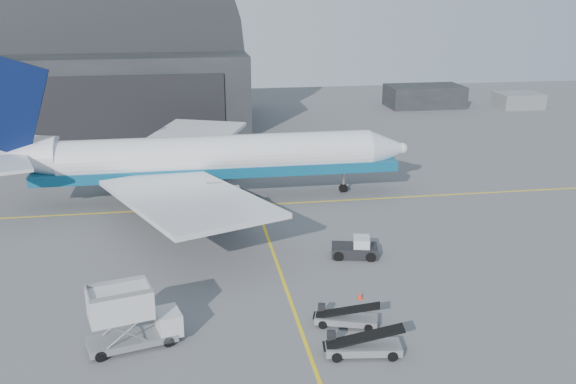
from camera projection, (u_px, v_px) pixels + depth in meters
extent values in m
plane|color=#565659|center=(287.00, 290.00, 48.02)|extent=(200.00, 200.00, 0.00)
cube|color=yellow|center=(256.00, 205.00, 66.81)|extent=(80.00, 0.25, 0.02)
cube|color=yellow|center=(291.00, 303.00, 46.14)|extent=(0.25, 40.00, 0.02)
cube|color=black|center=(89.00, 88.00, 103.87)|extent=(50.00, 28.00, 12.00)
cube|color=black|center=(77.00, 110.00, 90.93)|extent=(42.00, 0.40, 9.50)
cube|color=black|center=(424.00, 107.00, 121.52)|extent=(14.00, 8.00, 4.00)
cube|color=gray|center=(518.00, 108.00, 120.38)|extent=(8.00, 6.00, 2.80)
cylinder|color=white|center=(219.00, 156.00, 67.50)|extent=(32.60, 4.35, 4.35)
cone|color=white|center=(386.00, 149.00, 70.31)|extent=(3.98, 4.35, 4.35)
sphere|color=white|center=(402.00, 148.00, 70.59)|extent=(1.27, 1.27, 1.27)
cone|color=white|center=(24.00, 158.00, 64.33)|extent=(6.34, 4.35, 4.35)
cube|color=black|center=(377.00, 145.00, 69.98)|extent=(2.35, 1.99, 0.63)
cube|color=#0E547A|center=(219.00, 169.00, 67.93)|extent=(38.04, 4.39, 1.09)
cube|color=white|center=(186.00, 198.00, 57.01)|extent=(16.70, 22.21, 1.32)
cube|color=white|center=(184.00, 142.00, 77.43)|extent=(16.70, 22.21, 1.32)
cube|color=white|center=(9.00, 164.00, 60.27)|extent=(5.54, 7.58, 0.32)
cube|color=white|center=(28.00, 144.00, 67.93)|extent=(5.54, 7.58, 0.32)
cube|color=#071239|center=(8.00, 106.00, 62.56)|extent=(8.40, 0.45, 10.43)
cylinder|color=gray|center=(215.00, 199.00, 61.27)|extent=(4.71, 2.45, 2.45)
cylinder|color=gray|center=(208.00, 160.00, 74.89)|extent=(4.71, 2.45, 2.45)
cylinder|color=#A5A5AA|center=(344.00, 181.00, 70.64)|extent=(0.25, 0.25, 2.54)
cylinder|color=black|center=(343.00, 188.00, 70.90)|extent=(1.00, 0.32, 1.00)
cylinder|color=black|center=(204.00, 203.00, 65.78)|extent=(1.18, 0.41, 1.18)
cylinder|color=black|center=(202.00, 187.00, 71.23)|extent=(1.18, 0.41, 1.18)
cube|color=gray|center=(132.00, 339.00, 40.43)|extent=(5.82, 3.47, 0.45)
cube|color=#BCBCBE|center=(168.00, 321.00, 41.12)|extent=(1.93, 2.39, 1.45)
cube|color=black|center=(179.00, 316.00, 41.31)|extent=(0.50, 1.69, 0.82)
cube|color=#BCBCBE|center=(120.00, 304.00, 39.43)|extent=(4.26, 3.15, 1.82)
cylinder|color=black|center=(169.00, 341.00, 40.44)|extent=(0.77, 0.45, 0.73)
cylinder|color=black|center=(162.00, 327.00, 42.11)|extent=(0.77, 0.45, 0.73)
cylinder|color=black|center=(101.00, 356.00, 38.84)|extent=(0.77, 0.45, 0.73)
cylinder|color=black|center=(96.00, 341.00, 40.51)|extent=(0.77, 0.45, 0.73)
cube|color=black|center=(354.00, 250.00, 53.95)|extent=(4.19, 2.91, 0.86)
cube|color=#BCBCBE|center=(361.00, 242.00, 53.68)|extent=(1.69, 1.98, 0.86)
cylinder|color=black|center=(371.00, 257.00, 53.00)|extent=(0.91, 0.52, 0.86)
cylinder|color=black|center=(370.00, 248.00, 54.81)|extent=(0.91, 0.52, 0.86)
cylinder|color=black|center=(338.00, 256.00, 53.18)|extent=(0.91, 0.52, 0.86)
cylinder|color=black|center=(338.00, 247.00, 54.99)|extent=(0.91, 0.52, 0.86)
cube|color=gray|center=(363.00, 348.00, 39.51)|extent=(4.84, 2.19, 0.48)
cube|color=black|center=(363.00, 337.00, 39.28)|extent=(5.08, 1.70, 1.36)
cube|color=black|center=(331.00, 336.00, 39.85)|extent=(0.58, 0.49, 0.64)
cylinder|color=black|center=(393.00, 356.00, 38.90)|extent=(0.67, 0.35, 0.64)
cylinder|color=black|center=(388.00, 343.00, 40.32)|extent=(0.67, 0.35, 0.64)
cylinder|color=black|center=(337.00, 357.00, 38.80)|extent=(0.67, 0.35, 0.64)
cylinder|color=black|center=(334.00, 344.00, 40.22)|extent=(0.67, 0.35, 0.64)
cube|color=gray|center=(346.00, 319.00, 42.99)|extent=(4.40, 2.60, 0.43)
cube|color=black|center=(346.00, 310.00, 42.79)|extent=(4.52, 2.23, 1.21)
cube|color=black|center=(322.00, 308.00, 43.56)|extent=(0.56, 0.50, 0.57)
cylinder|color=black|center=(368.00, 328.00, 42.21)|extent=(0.61, 0.40, 0.57)
cylinder|color=black|center=(369.00, 318.00, 43.46)|extent=(0.61, 0.40, 0.57)
cylinder|color=black|center=(323.00, 325.00, 42.61)|extent=(0.61, 0.40, 0.57)
cylinder|color=black|center=(324.00, 315.00, 43.86)|extent=(0.61, 0.40, 0.57)
cube|color=#FC2F07|center=(360.00, 299.00, 46.74)|extent=(0.35, 0.35, 0.03)
cone|color=#FC2F07|center=(360.00, 296.00, 46.67)|extent=(0.35, 0.35, 0.50)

